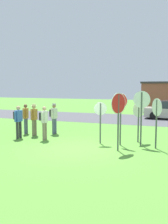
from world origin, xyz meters
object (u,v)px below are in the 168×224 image
at_px(stop_sign_tallest, 100,116).
at_px(person_near_signs, 18,120).
at_px(stop_sign_far_back, 157,114).
at_px(stop_sign_low_front, 138,115).
at_px(person_holding_notes, 54,116).
at_px(stop_sign_leaning_right, 121,110).
at_px(stop_sign_leaning_left, 141,108).
at_px(person_in_teal, 26,117).
at_px(stop_sign_rear_right, 118,111).
at_px(person_with_sunhat, 34,118).
at_px(person_on_left, 44,121).

height_order(stop_sign_tallest, person_near_signs, stop_sign_tallest).
xyz_separation_m(stop_sign_far_back, stop_sign_low_front, (-0.88, 0.95, -0.15)).
height_order(stop_sign_low_front, person_holding_notes, stop_sign_low_front).
relative_size(stop_sign_low_front, person_holding_notes, 1.14).
xyz_separation_m(stop_sign_low_front, stop_sign_leaning_right, (-0.70, -0.87, 0.27)).
distance_m(stop_sign_leaning_left, person_in_teal, 6.59).
distance_m(stop_sign_low_front, person_holding_notes, 4.80).
bearing_deg(person_near_signs, stop_sign_leaning_left, 5.52).
bearing_deg(stop_sign_leaning_right, stop_sign_rear_right, -83.88).
bearing_deg(person_with_sunhat, person_in_teal, 156.42).
height_order(stop_sign_leaning_left, person_near_signs, stop_sign_leaning_left).
bearing_deg(person_near_signs, stop_sign_leaning_right, 3.64).
relative_size(stop_sign_leaning_left, person_on_left, 1.47).
xyz_separation_m(stop_sign_low_front, person_near_signs, (-5.97, -1.21, -0.36)).
distance_m(stop_sign_leaning_left, person_holding_notes, 5.13).
xyz_separation_m(stop_sign_leaning_left, stop_sign_tallest, (-1.85, -0.25, -0.41)).
bearing_deg(person_holding_notes, stop_sign_leaning_left, -12.30).
xyz_separation_m(stop_sign_tallest, stop_sign_low_front, (1.65, 0.86, 0.04)).
distance_m(stop_sign_leaning_right, person_with_sunhat, 4.94).
height_order(stop_sign_leaning_left, stop_sign_rear_right, stop_sign_leaning_left).
distance_m(stop_sign_low_front, person_near_signs, 6.10).
distance_m(stop_sign_far_back, person_in_teal, 7.28).
bearing_deg(person_in_teal, person_holding_notes, 16.89).
bearing_deg(stop_sign_low_front, person_with_sunhat, -176.64).
bearing_deg(stop_sign_tallest, stop_sign_leaning_left, 7.61).
bearing_deg(stop_sign_far_back, stop_sign_low_front, 132.78).
relative_size(person_with_sunhat, person_on_left, 1.03).
relative_size(stop_sign_leaning_left, person_in_teal, 1.47).
xyz_separation_m(stop_sign_tallest, stop_sign_leaning_right, (0.96, -0.01, 0.32)).
bearing_deg(stop_sign_leaning_right, person_near_signs, -176.36).
bearing_deg(person_holding_notes, person_in_teal, -163.11).
distance_m(person_with_sunhat, person_on_left, 1.28).
height_order(stop_sign_leaning_left, stop_sign_leaning_right, stop_sign_leaning_left).
bearing_deg(stop_sign_rear_right, stop_sign_low_front, 72.65).
height_order(stop_sign_far_back, stop_sign_leaning_left, stop_sign_leaning_left).
distance_m(stop_sign_leaning_left, stop_sign_low_front, 0.74).
distance_m(stop_sign_tallest, person_on_left, 2.90).
height_order(stop_sign_rear_right, person_in_teal, stop_sign_rear_right).
xyz_separation_m(stop_sign_far_back, person_with_sunhat, (-6.45, 0.63, -0.51)).
bearing_deg(person_near_signs, person_holding_notes, 54.37).
xyz_separation_m(person_with_sunhat, person_holding_notes, (0.80, 0.80, 0.03)).
relative_size(stop_sign_far_back, person_with_sunhat, 1.26).
bearing_deg(person_on_left, person_in_teal, 148.95).
bearing_deg(stop_sign_leaning_right, person_in_teal, 171.18).
xyz_separation_m(stop_sign_tallest, person_on_left, (-2.87, -0.22, -0.32)).
bearing_deg(stop_sign_rear_right, stop_sign_leaning_left, 58.21).
xyz_separation_m(stop_sign_rear_right, person_near_signs, (-5.38, 0.67, -0.70)).
bearing_deg(person_near_signs, stop_sign_far_back, 2.10).
relative_size(stop_sign_leaning_left, person_near_signs, 1.47).
distance_m(stop_sign_rear_right, person_in_teal, 6.07).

